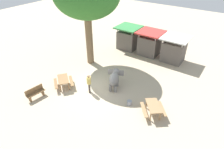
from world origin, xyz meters
TOP-DOWN VIEW (x-y plane):
  - ground_plane at (0.00, 0.00)m, footprint 60.00×60.00m
  - elephant at (1.11, 1.00)m, footprint 1.54×1.93m
  - person_handler at (-0.11, -0.67)m, footprint 0.41×0.37m
  - wooden_bench at (-3.02, -3.49)m, footprint 0.56×1.44m
  - picnic_table_near at (-2.31, -1.31)m, footprint 2.09×2.08m
  - picnic_table_far at (4.98, -0.06)m, footprint 2.10×2.10m
  - market_stall_green at (-1.80, 8.00)m, footprint 2.50×2.50m
  - market_stall_red at (0.80, 8.00)m, footprint 2.50×2.50m
  - market_stall_white at (3.40, 8.00)m, footprint 2.50×2.50m
  - feed_bucket at (3.19, -0.14)m, footprint 0.36×0.36m

SIDE VIEW (x-z plane):
  - ground_plane at x=0.00m, z-range 0.00..0.00m
  - feed_bucket at x=3.19m, z-range 0.00..0.32m
  - wooden_bench at x=-3.02m, z-range 0.03..0.91m
  - picnic_table_near at x=-2.31m, z-range 0.20..0.98m
  - picnic_table_far at x=4.98m, z-range 0.20..0.98m
  - elephant at x=1.11m, z-range 0.19..1.54m
  - person_handler at x=-0.11m, z-range 0.14..1.76m
  - market_stall_green at x=-1.80m, z-range -0.12..2.40m
  - market_stall_red at x=0.80m, z-range -0.12..2.40m
  - market_stall_white at x=3.40m, z-range -0.12..2.40m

